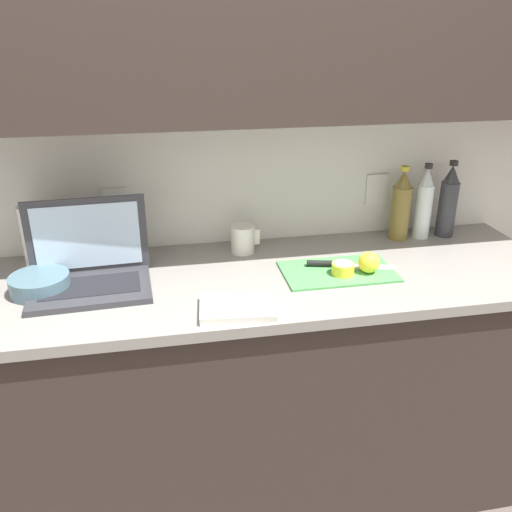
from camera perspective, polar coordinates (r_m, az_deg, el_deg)
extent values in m
plane|color=#564C47|center=(2.37, -4.36, -23.11)|extent=(12.00, 12.00, 0.00)
cube|color=white|center=(2.03, -6.71, 11.39)|extent=(5.20, 0.06, 2.60)
cube|color=white|center=(2.04, -14.62, 5.32)|extent=(0.09, 0.01, 0.12)
cube|color=white|center=(2.21, 12.59, 6.89)|extent=(0.09, 0.01, 0.12)
cube|color=#332823|center=(1.79, -6.95, 24.92)|extent=(4.42, 0.32, 0.70)
cube|color=#332823|center=(2.07, -4.75, -14.57)|extent=(2.38, 0.61, 0.89)
cube|color=gray|center=(1.82, -5.24, -3.00)|extent=(2.45, 0.65, 0.03)
cube|color=#333338|center=(1.80, -16.98, -3.31)|extent=(0.39, 0.28, 0.02)
cube|color=black|center=(1.80, -17.02, -3.01)|extent=(0.31, 0.17, 0.00)
cube|color=#333338|center=(1.87, -17.32, 2.05)|extent=(0.39, 0.03, 0.26)
cube|color=silver|center=(1.86, -17.33, 1.98)|extent=(0.34, 0.02, 0.22)
cube|color=#4C9E51|center=(1.88, 8.61, -1.62)|extent=(0.38, 0.23, 0.01)
cube|color=silver|center=(1.92, 11.57, -1.13)|extent=(0.20, 0.08, 0.00)
cylinder|color=black|center=(1.89, 7.02, -0.78)|extent=(0.11, 0.05, 0.02)
cylinder|color=yellow|center=(1.84, 9.12, -1.33)|extent=(0.08, 0.08, 0.04)
cylinder|color=#F4EAA3|center=(1.84, 9.16, -0.77)|extent=(0.07, 0.07, 0.00)
sphere|color=yellow|center=(1.87, 11.80, -0.66)|extent=(0.07, 0.07, 0.07)
cylinder|color=olive|center=(2.18, 14.92, 4.37)|extent=(0.07, 0.07, 0.21)
cone|color=olive|center=(2.14, 15.31, 7.82)|extent=(0.07, 0.07, 0.06)
cylinder|color=gold|center=(2.13, 15.42, 8.87)|extent=(0.03, 0.03, 0.02)
cylinder|color=silver|center=(2.22, 17.16, 4.51)|extent=(0.07, 0.07, 0.21)
cone|color=silver|center=(2.19, 17.60, 7.97)|extent=(0.06, 0.06, 0.07)
cylinder|color=black|center=(2.18, 17.73, 9.02)|extent=(0.03, 0.03, 0.02)
cylinder|color=#333338|center=(2.27, 19.47, 4.67)|extent=(0.07, 0.07, 0.22)
cone|color=#333338|center=(2.23, 19.96, 8.12)|extent=(0.06, 0.06, 0.07)
cylinder|color=black|center=(2.22, 20.11, 9.17)|extent=(0.03, 0.03, 0.02)
cylinder|color=silver|center=(2.00, -1.43, 1.81)|extent=(0.09, 0.09, 0.10)
cube|color=silver|center=(2.01, 0.09, 2.06)|extent=(0.02, 0.01, 0.06)
cylinder|color=slate|center=(1.84, -21.80, -2.74)|extent=(0.19, 0.19, 0.06)
cylinder|color=white|center=(2.00, -21.92, 1.91)|extent=(0.11, 0.11, 0.22)
cube|color=silver|center=(1.61, -2.00, -5.46)|extent=(0.24, 0.18, 0.02)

